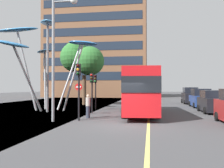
{
  "coord_description": "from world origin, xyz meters",
  "views": [
    {
      "loc": [
        1.59,
        -14.43,
        2.2
      ],
      "look_at": [
        -1.5,
        5.86,
        2.5
      ],
      "focal_mm": 40.11,
      "sensor_mm": 36.0,
      "label": 1
    }
  ],
  "objects_px": {
    "red_bus": "(140,89)",
    "car_parked_far": "(201,99)",
    "traffic_light_kerb_far": "(92,84)",
    "street_lamp": "(59,43)",
    "traffic_light_island_mid": "(95,84)",
    "pedestrian": "(88,106)",
    "traffic_light_kerb_near": "(79,79)",
    "car_parked_mid": "(212,102)",
    "no_entry_sign": "(79,94)",
    "leaf_sculpture": "(48,46)",
    "car_side_street": "(190,96)"
  },
  "relations": [
    {
      "from": "leaf_sculpture",
      "to": "car_parked_mid",
      "type": "distance_m",
      "value": 15.92
    },
    {
      "from": "red_bus",
      "to": "car_parked_mid",
      "type": "distance_m",
      "value": 6.7
    },
    {
      "from": "street_lamp",
      "to": "traffic_light_island_mid",
      "type": "bearing_deg",
      "value": 87.57
    },
    {
      "from": "car_parked_mid",
      "to": "car_side_street",
      "type": "height_order",
      "value": "car_side_street"
    },
    {
      "from": "traffic_light_kerb_near",
      "to": "pedestrian",
      "type": "height_order",
      "value": "traffic_light_kerb_near"
    },
    {
      "from": "red_bus",
      "to": "car_parked_far",
      "type": "bearing_deg",
      "value": 52.21
    },
    {
      "from": "car_parked_far",
      "to": "no_entry_sign",
      "type": "relative_size",
      "value": 1.8
    },
    {
      "from": "street_lamp",
      "to": "traffic_light_kerb_near",
      "type": "bearing_deg",
      "value": 30.21
    },
    {
      "from": "pedestrian",
      "to": "leaf_sculpture",
      "type": "bearing_deg",
      "value": 136.31
    },
    {
      "from": "car_parked_mid",
      "to": "pedestrian",
      "type": "bearing_deg",
      "value": -151.48
    },
    {
      "from": "car_side_street",
      "to": "car_parked_mid",
      "type": "bearing_deg",
      "value": -90.29
    },
    {
      "from": "traffic_light_kerb_near",
      "to": "traffic_light_island_mid",
      "type": "height_order",
      "value": "traffic_light_kerb_near"
    },
    {
      "from": "red_bus",
      "to": "car_side_street",
      "type": "height_order",
      "value": "red_bus"
    },
    {
      "from": "traffic_light_kerb_near",
      "to": "car_parked_far",
      "type": "height_order",
      "value": "traffic_light_kerb_near"
    },
    {
      "from": "traffic_light_island_mid",
      "to": "car_parked_mid",
      "type": "xyz_separation_m",
      "value": [
        10.85,
        -1.68,
        -1.61
      ]
    },
    {
      "from": "red_bus",
      "to": "no_entry_sign",
      "type": "distance_m",
      "value": 5.04
    },
    {
      "from": "red_bus",
      "to": "traffic_light_kerb_near",
      "type": "distance_m",
      "value": 6.17
    },
    {
      "from": "car_parked_mid",
      "to": "car_parked_far",
      "type": "xyz_separation_m",
      "value": [
        0.22,
        6.16,
        0.04
      ]
    },
    {
      "from": "traffic_light_kerb_near",
      "to": "no_entry_sign",
      "type": "height_order",
      "value": "traffic_light_kerb_near"
    },
    {
      "from": "traffic_light_kerb_near",
      "to": "car_parked_far",
      "type": "bearing_deg",
      "value": 51.74
    },
    {
      "from": "car_parked_mid",
      "to": "street_lamp",
      "type": "distance_m",
      "value": 14.19
    },
    {
      "from": "no_entry_sign",
      "to": "traffic_light_kerb_far",
      "type": "bearing_deg",
      "value": 62.48
    },
    {
      "from": "traffic_light_island_mid",
      "to": "traffic_light_kerb_far",
      "type": "bearing_deg",
      "value": -82.14
    },
    {
      "from": "red_bus",
      "to": "car_parked_far",
      "type": "distance_m",
      "value": 10.59
    },
    {
      "from": "car_parked_mid",
      "to": "pedestrian",
      "type": "relative_size",
      "value": 2.62
    },
    {
      "from": "car_parked_mid",
      "to": "street_lamp",
      "type": "height_order",
      "value": "street_lamp"
    },
    {
      "from": "car_parked_mid",
      "to": "no_entry_sign",
      "type": "bearing_deg",
      "value": -162.26
    },
    {
      "from": "leaf_sculpture",
      "to": "traffic_light_island_mid",
      "type": "xyz_separation_m",
      "value": [
        4.17,
        2.08,
        -3.66
      ]
    },
    {
      "from": "leaf_sculpture",
      "to": "car_parked_far",
      "type": "distance_m",
      "value": 17.4
    },
    {
      "from": "traffic_light_kerb_near",
      "to": "street_lamp",
      "type": "height_order",
      "value": "street_lamp"
    },
    {
      "from": "traffic_light_kerb_far",
      "to": "traffic_light_island_mid",
      "type": "relative_size",
      "value": 0.98
    },
    {
      "from": "red_bus",
      "to": "pedestrian",
      "type": "xyz_separation_m",
      "value": [
        -3.61,
        -3.19,
        -1.22
      ]
    },
    {
      "from": "car_parked_mid",
      "to": "car_parked_far",
      "type": "relative_size",
      "value": 0.98
    },
    {
      "from": "leaf_sculpture",
      "to": "traffic_light_kerb_near",
      "type": "bearing_deg",
      "value": -52.94
    },
    {
      "from": "traffic_light_kerb_near",
      "to": "leaf_sculpture",
      "type": "bearing_deg",
      "value": 127.06
    },
    {
      "from": "car_side_street",
      "to": "street_lamp",
      "type": "relative_size",
      "value": 0.55
    },
    {
      "from": "traffic_light_kerb_near",
      "to": "no_entry_sign",
      "type": "xyz_separation_m",
      "value": [
        -0.97,
        3.38,
        -1.04
      ]
    },
    {
      "from": "traffic_light_kerb_far",
      "to": "pedestrian",
      "type": "height_order",
      "value": "traffic_light_kerb_far"
    },
    {
      "from": "traffic_light_kerb_near",
      "to": "car_side_street",
      "type": "height_order",
      "value": "traffic_light_kerb_near"
    },
    {
      "from": "traffic_light_kerb_near",
      "to": "pedestrian",
      "type": "relative_size",
      "value": 2.22
    },
    {
      "from": "traffic_light_kerb_far",
      "to": "street_lamp",
      "type": "distance_m",
      "value": 6.12
    },
    {
      "from": "traffic_light_kerb_near",
      "to": "pedestrian",
      "type": "bearing_deg",
      "value": 80.63
    },
    {
      "from": "pedestrian",
      "to": "traffic_light_kerb_far",
      "type": "bearing_deg",
      "value": 98.54
    },
    {
      "from": "traffic_light_island_mid",
      "to": "pedestrian",
      "type": "distance_m",
      "value": 7.29
    },
    {
      "from": "traffic_light_kerb_far",
      "to": "car_parked_mid",
      "type": "distance_m",
      "value": 10.66
    },
    {
      "from": "red_bus",
      "to": "traffic_light_island_mid",
      "type": "bearing_deg",
      "value": 140.32
    },
    {
      "from": "leaf_sculpture",
      "to": "street_lamp",
      "type": "relative_size",
      "value": 1.25
    },
    {
      "from": "leaf_sculpture",
      "to": "street_lamp",
      "type": "height_order",
      "value": "leaf_sculpture"
    },
    {
      "from": "traffic_light_island_mid",
      "to": "pedestrian",
      "type": "bearing_deg",
      "value": -81.82
    },
    {
      "from": "traffic_light_island_mid",
      "to": "street_lamp",
      "type": "xyz_separation_m",
      "value": [
        -0.39,
        -9.26,
        2.54
      ]
    }
  ]
}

